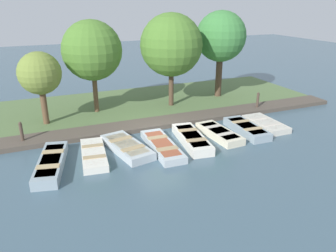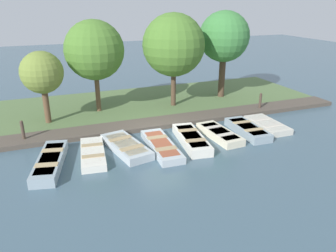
{
  "view_description": "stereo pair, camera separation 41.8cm",
  "coord_description": "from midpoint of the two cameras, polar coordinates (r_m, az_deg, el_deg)",
  "views": [
    {
      "loc": [
        14.37,
        -5.69,
        6.45
      ],
      "look_at": [
        0.55,
        0.09,
        0.65
      ],
      "focal_mm": 35.0,
      "sensor_mm": 36.0,
      "label": 1
    },
    {
      "loc": [
        14.53,
        -5.3,
        6.45
      ],
      "look_at": [
        0.55,
        0.09,
        0.65
      ],
      "focal_mm": 35.0,
      "sensor_mm": 36.0,
      "label": 2
    }
  ],
  "objects": [
    {
      "name": "ground_plane",
      "position": [
        16.75,
        -1.71,
        -1.5
      ],
      "size": [
        80.0,
        80.0,
        0.0
      ],
      "primitive_type": "plane",
      "color": "#425B6B"
    },
    {
      "name": "shore_bank",
      "position": [
        21.19,
        -6.59,
        3.52
      ],
      "size": [
        8.0,
        24.0,
        0.16
      ],
      "color": "#567042",
      "rests_on": "ground_plane"
    },
    {
      "name": "dock_walkway",
      "position": [
        17.92,
        -3.32,
        0.43
      ],
      "size": [
        1.48,
        23.94,
        0.24
      ],
      "color": "#51473D",
      "rests_on": "ground_plane"
    },
    {
      "name": "rowboat_0",
      "position": [
        14.32,
        -20.47,
        -6.09
      ],
      "size": [
        3.68,
        1.7,
        0.44
      ],
      "rotation": [
        0.0,
        0.0,
        -0.22
      ],
      "color": "#8C9EA8",
      "rests_on": "ground_plane"
    },
    {
      "name": "rowboat_1",
      "position": [
        14.7,
        -13.62,
        -4.82
      ],
      "size": [
        3.14,
        1.35,
        0.33
      ],
      "rotation": [
        0.0,
        0.0,
        -0.12
      ],
      "color": "silver",
      "rests_on": "ground_plane"
    },
    {
      "name": "rowboat_2",
      "position": [
        15.05,
        -7.97,
        -3.63
      ],
      "size": [
        3.35,
        1.82,
        0.38
      ],
      "rotation": [
        0.0,
        0.0,
        0.2
      ],
      "color": "#B2BCC1",
      "rests_on": "ground_plane"
    },
    {
      "name": "rowboat_3",
      "position": [
        15.08,
        -1.83,
        -3.47
      ],
      "size": [
        3.6,
        1.18,
        0.34
      ],
      "rotation": [
        0.0,
        0.0,
        -0.04
      ],
      "color": "#B2BCC1",
      "rests_on": "ground_plane"
    },
    {
      "name": "rowboat_4",
      "position": [
        15.72,
        3.38,
        -2.23
      ],
      "size": [
        3.46,
        1.45,
        0.44
      ],
      "rotation": [
        0.0,
        0.0,
        -0.13
      ],
      "color": "silver",
      "rests_on": "ground_plane"
    },
    {
      "name": "rowboat_5",
      "position": [
        16.58,
        8.18,
        -1.26
      ],
      "size": [
        2.96,
        1.22,
        0.38
      ],
      "rotation": [
        0.0,
        0.0,
        0.06
      ],
      "color": "beige",
      "rests_on": "ground_plane"
    },
    {
      "name": "rowboat_6",
      "position": [
        17.38,
        12.83,
        -0.44
      ],
      "size": [
        3.02,
        1.18,
        0.42
      ],
      "rotation": [
        0.0,
        0.0,
        -0.04
      ],
      "color": "#8C9EA8",
      "rests_on": "ground_plane"
    },
    {
      "name": "rowboat_7",
      "position": [
        18.44,
        16.0,
        0.37
      ],
      "size": [
        2.72,
        1.27,
        0.33
      ],
      "rotation": [
        0.0,
        0.0,
        -0.01
      ],
      "color": "beige",
      "rests_on": "ground_plane"
    },
    {
      "name": "mooring_post_near",
      "position": [
        16.89,
        -24.77,
        -1.19
      ],
      "size": [
        0.15,
        0.15,
        1.16
      ],
      "color": "#47382D",
      "rests_on": "ground_plane"
    },
    {
      "name": "mooring_post_far",
      "position": [
        20.91,
        14.78,
        4.16
      ],
      "size": [
        0.15,
        0.15,
        1.16
      ],
      "color": "#47382D",
      "rests_on": "ground_plane"
    },
    {
      "name": "park_tree_far_left",
      "position": [
        18.35,
        -22.07,
        8.41
      ],
      "size": [
        2.21,
        2.21,
        4.02
      ],
      "color": "brown",
      "rests_on": "ground_plane"
    },
    {
      "name": "park_tree_left",
      "position": [
        19.45,
        -13.71,
        12.63
      ],
      "size": [
        3.39,
        3.39,
        5.47
      ],
      "color": "brown",
      "rests_on": "ground_plane"
    },
    {
      "name": "park_tree_center",
      "position": [
        20.16,
        -0.03,
        13.9
      ],
      "size": [
        3.75,
        3.75,
        5.79
      ],
      "color": "#4C3828",
      "rests_on": "ground_plane"
    },
    {
      "name": "park_tree_right",
      "position": [
        22.49,
        8.66,
        15.08
      ],
      "size": [
        3.29,
        3.29,
        5.85
      ],
      "color": "#4C3828",
      "rests_on": "ground_plane"
    }
  ]
}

